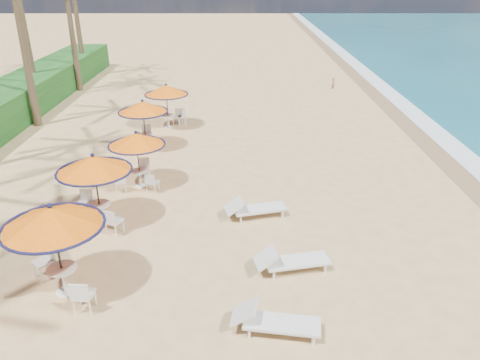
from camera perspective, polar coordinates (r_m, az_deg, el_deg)
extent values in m
plane|color=tan|center=(12.44, 3.64, -14.09)|extent=(160.00, 160.00, 0.00)
cube|color=white|center=(23.43, 25.47, 2.77)|extent=(1.20, 140.00, 0.04)
cube|color=olive|center=(23.06, 23.45, 2.82)|extent=(1.40, 140.00, 0.02)
cylinder|color=black|center=(12.69, -21.29, -8.13)|extent=(0.05, 0.05, 2.51)
cone|color=orange|center=(12.22, -21.98, -4.23)|extent=(2.51, 2.51, 0.55)
torus|color=#111234|center=(12.33, -21.80, -5.26)|extent=(2.51, 2.51, 0.08)
sphere|color=#111234|center=(12.08, -22.22, -2.91)|extent=(0.13, 0.13, 0.13)
cylinder|color=silver|center=(12.96, -20.94, -10.05)|extent=(0.76, 0.76, 0.04)
cylinder|color=silver|center=(13.16, -20.70, -11.35)|extent=(0.09, 0.09, 0.76)
cylinder|color=black|center=(15.71, -17.01, -1.26)|extent=(0.05, 0.05, 2.39)
cone|color=orange|center=(15.35, -17.44, 1.89)|extent=(2.39, 2.39, 0.52)
torus|color=#111234|center=(15.44, -17.33, 1.07)|extent=(2.39, 2.39, 0.07)
sphere|color=#111234|center=(15.24, -17.58, 2.94)|extent=(0.12, 0.12, 0.12)
cylinder|color=silver|center=(15.92, -16.80, -2.84)|extent=(0.73, 0.73, 0.04)
cylinder|color=silver|center=(16.08, -16.65, -3.93)|extent=(0.08, 0.08, 0.73)
cylinder|color=black|center=(18.13, -12.29, 2.36)|extent=(0.05, 0.05, 2.15)
cone|color=orange|center=(17.83, -12.53, 4.86)|extent=(2.15, 2.15, 0.47)
torus|color=#111234|center=(17.90, -12.47, 4.21)|extent=(2.15, 2.15, 0.07)
sphere|color=#111234|center=(17.75, -12.61, 5.69)|extent=(0.11, 0.11, 0.11)
cylinder|color=silver|center=(18.29, -12.17, 1.08)|extent=(0.66, 0.66, 0.04)
cylinder|color=silver|center=(18.41, -12.09, 0.20)|extent=(0.07, 0.07, 0.66)
cylinder|color=black|center=(21.96, -11.58, 6.51)|extent=(0.05, 0.05, 2.26)
cone|color=orange|center=(21.70, -11.77, 8.73)|extent=(2.26, 2.26, 0.49)
torus|color=#111234|center=(21.77, -11.72, 8.16)|extent=(2.26, 2.26, 0.07)
sphere|color=#111234|center=(21.63, -11.84, 9.45)|extent=(0.12, 0.12, 0.12)
cylinder|color=silver|center=(22.10, -11.48, 5.37)|extent=(0.69, 0.69, 0.04)
cylinder|color=silver|center=(22.21, -11.41, 4.58)|extent=(0.08, 0.08, 0.69)
cylinder|color=black|center=(24.84, -8.86, 8.81)|extent=(0.05, 0.05, 2.26)
cone|color=orange|center=(24.61, -8.99, 10.79)|extent=(2.26, 2.26, 0.49)
torus|color=#111234|center=(24.67, -8.96, 10.28)|extent=(2.26, 2.26, 0.07)
sphere|color=#111234|center=(24.55, -9.03, 11.44)|extent=(0.12, 0.12, 0.12)
cylinder|color=silver|center=(24.96, -8.79, 7.79)|extent=(0.69, 0.69, 0.04)
cylinder|color=silver|center=(25.06, -8.74, 7.08)|extent=(0.08, 0.08, 0.69)
cube|color=silver|center=(11.27, 5.15, -17.03)|extent=(1.85, 0.90, 0.07)
cube|color=silver|center=(11.18, 0.50, -15.76)|extent=(0.68, 0.73, 0.44)
cube|color=silver|center=(11.39, 5.12, -17.65)|extent=(0.06, 0.06, 0.25)
cube|color=silver|center=(13.29, 6.99, -9.79)|extent=(1.89, 1.01, 0.07)
cube|color=silver|center=(12.93, 3.22, -9.45)|extent=(0.72, 0.76, 0.45)
cube|color=silver|center=(13.39, 6.96, -10.38)|extent=(0.06, 0.06, 0.25)
cube|color=silver|center=(15.87, 2.42, -3.51)|extent=(1.88, 1.08, 0.07)
cube|color=silver|center=(15.55, -0.70, -3.16)|extent=(0.74, 0.78, 0.44)
cube|color=silver|center=(15.95, 2.41, -4.04)|extent=(0.06, 0.06, 0.25)
cone|color=brown|center=(26.66, -24.85, 14.39)|extent=(0.44, 0.44, 8.07)
cone|color=brown|center=(33.90, -19.93, 17.35)|extent=(0.44, 0.44, 8.59)
cone|color=brown|center=(38.15, -19.31, 18.42)|extent=(0.44, 0.44, 9.02)
imported|color=#96654C|center=(33.59, 11.30, 11.49)|extent=(0.29, 0.35, 0.83)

